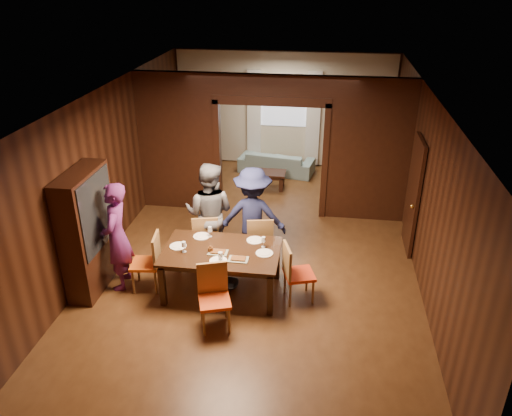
% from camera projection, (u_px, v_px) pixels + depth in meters
% --- Properties ---
extents(floor, '(9.00, 9.00, 0.00)m').
position_uv_depth(floor, '(260.00, 249.00, 9.26)').
color(floor, '#4B2B15').
rests_on(floor, ground).
extents(ceiling, '(5.50, 9.00, 0.02)m').
position_uv_depth(ceiling, '(261.00, 94.00, 7.99)').
color(ceiling, silver).
rests_on(ceiling, room_walls).
extents(room_walls, '(5.52, 9.01, 2.90)m').
position_uv_depth(room_walls, '(272.00, 140.00, 10.28)').
color(room_walls, black).
rests_on(room_walls, floor).
extents(person_purple, '(0.52, 0.71, 1.81)m').
position_uv_depth(person_purple, '(117.00, 237.00, 7.86)').
color(person_purple, '#632264').
rests_on(person_purple, floor).
extents(person_grey, '(0.94, 0.77, 1.83)m').
position_uv_depth(person_grey, '(209.00, 213.00, 8.58)').
color(person_grey, '#5B5D63').
rests_on(person_grey, floor).
extents(person_navy, '(1.16, 0.69, 1.76)m').
position_uv_depth(person_navy, '(253.00, 216.00, 8.55)').
color(person_navy, '#1C2046').
rests_on(person_navy, floor).
extents(sofa, '(1.95, 1.03, 0.54)m').
position_uv_depth(sofa, '(277.00, 162.00, 12.58)').
color(sofa, '#7EA2A6').
rests_on(sofa, floor).
extents(serving_bowl, '(0.36, 0.36, 0.09)m').
position_uv_depth(serving_bowl, '(227.00, 245.00, 7.83)').
color(serving_bowl, black).
rests_on(serving_bowl, dining_table).
extents(dining_table, '(1.82, 1.13, 0.76)m').
position_uv_depth(dining_table, '(222.00, 271.00, 7.93)').
color(dining_table, black).
rests_on(dining_table, floor).
extents(coffee_table, '(0.80, 0.50, 0.40)m').
position_uv_depth(coffee_table, '(268.00, 180.00, 11.73)').
color(coffee_table, black).
rests_on(coffee_table, floor).
extents(chair_left, '(0.49, 0.49, 0.97)m').
position_uv_depth(chair_left, '(145.00, 262.00, 7.97)').
color(chair_left, '#E15A15').
rests_on(chair_left, floor).
extents(chair_right, '(0.55, 0.55, 0.97)m').
position_uv_depth(chair_right, '(299.00, 273.00, 7.70)').
color(chair_right, red).
rests_on(chair_right, floor).
extents(chair_far_l, '(0.53, 0.53, 0.97)m').
position_uv_depth(chair_far_l, '(206.00, 238.00, 8.68)').
color(chair_far_l, orange).
rests_on(chair_far_l, floor).
extents(chair_far_r, '(0.52, 0.52, 0.97)m').
position_uv_depth(chair_far_r, '(259.00, 240.00, 8.61)').
color(chair_far_r, '#E14815').
rests_on(chair_far_r, floor).
extents(chair_near, '(0.56, 0.56, 0.97)m').
position_uv_depth(chair_near, '(214.00, 299.00, 7.09)').
color(chair_near, '#D64414').
rests_on(chair_near, floor).
extents(hutch, '(0.40, 1.20, 2.00)m').
position_uv_depth(hutch, '(88.00, 231.00, 7.81)').
color(hutch, black).
rests_on(hutch, floor).
extents(door_right, '(0.06, 0.90, 2.10)m').
position_uv_depth(door_right, '(413.00, 195.00, 8.91)').
color(door_right, black).
rests_on(door_right, floor).
extents(window_far, '(1.20, 0.03, 1.30)m').
position_uv_depth(window_far, '(284.00, 100.00, 12.46)').
color(window_far, silver).
rests_on(window_far, back_wall).
extents(curtain_left, '(0.35, 0.06, 2.40)m').
position_uv_depth(curtain_left, '(254.00, 117.00, 12.72)').
color(curtain_left, white).
rests_on(curtain_left, back_wall).
extents(curtain_right, '(0.35, 0.06, 2.40)m').
position_uv_depth(curtain_right, '(313.00, 120.00, 12.53)').
color(curtain_right, white).
rests_on(curtain_right, back_wall).
extents(plate_left, '(0.27, 0.27, 0.01)m').
position_uv_depth(plate_left, '(178.00, 246.00, 7.87)').
color(plate_left, white).
rests_on(plate_left, dining_table).
extents(plate_far_l, '(0.27, 0.27, 0.01)m').
position_uv_depth(plate_far_l, '(201.00, 236.00, 8.15)').
color(plate_far_l, white).
rests_on(plate_far_l, dining_table).
extents(plate_far_r, '(0.27, 0.27, 0.01)m').
position_uv_depth(plate_far_r, '(255.00, 240.00, 8.03)').
color(plate_far_r, white).
rests_on(plate_far_r, dining_table).
extents(plate_right, '(0.27, 0.27, 0.01)m').
position_uv_depth(plate_right, '(264.00, 253.00, 7.67)').
color(plate_right, white).
rests_on(plate_right, dining_table).
extents(plate_near, '(0.27, 0.27, 0.01)m').
position_uv_depth(plate_near, '(218.00, 261.00, 7.48)').
color(plate_near, white).
rests_on(plate_near, dining_table).
extents(platter_a, '(0.30, 0.20, 0.04)m').
position_uv_depth(platter_a, '(218.00, 252.00, 7.68)').
color(platter_a, gray).
rests_on(platter_a, dining_table).
extents(platter_b, '(0.30, 0.20, 0.04)m').
position_uv_depth(platter_b, '(238.00, 259.00, 7.50)').
color(platter_b, gray).
rests_on(platter_b, dining_table).
extents(wineglass_left, '(0.08, 0.08, 0.18)m').
position_uv_depth(wineglass_left, '(184.00, 247.00, 7.68)').
color(wineglass_left, silver).
rests_on(wineglass_left, dining_table).
extents(wineglass_far, '(0.08, 0.08, 0.18)m').
position_uv_depth(wineglass_far, '(210.00, 232.00, 8.12)').
color(wineglass_far, silver).
rests_on(wineglass_far, dining_table).
extents(wineglass_right, '(0.08, 0.08, 0.18)m').
position_uv_depth(wineglass_right, '(263.00, 242.00, 7.81)').
color(wineglass_right, silver).
rests_on(wineglass_right, dining_table).
extents(tumbler, '(0.07, 0.07, 0.14)m').
position_uv_depth(tumbler, '(220.00, 256.00, 7.47)').
color(tumbler, white).
rests_on(tumbler, dining_table).
extents(condiment_jar, '(0.08, 0.08, 0.11)m').
position_uv_depth(condiment_jar, '(210.00, 249.00, 7.69)').
color(condiment_jar, '#4F2B12').
rests_on(condiment_jar, dining_table).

